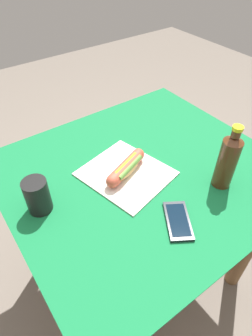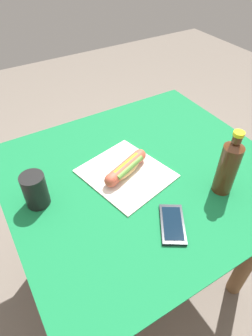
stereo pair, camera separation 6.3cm
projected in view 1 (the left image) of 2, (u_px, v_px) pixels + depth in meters
The scene contains 7 objects.
ground_plane at pixel (137, 270), 1.55m from camera, with size 6.00×6.00×0.00m, color #6B6056.
dining_table at pixel (142, 197), 1.15m from camera, with size 0.97×0.88×0.75m.
paper_wrapper at pixel (126, 173), 1.03m from camera, with size 0.26×0.29×0.01m, color silver.
hot_dog at pixel (126, 168), 1.01m from camera, with size 0.20×0.11×0.05m.
cell_phone at pixel (178, 221), 0.87m from camera, with size 0.14×0.16×0.01m.
soda_bottle at pixel (228, 160), 0.93m from camera, with size 0.06×0.06×0.24m.
drinking_cup at pixel (37, 196), 0.88m from camera, with size 0.08×0.08×0.12m, color black.
Camera 1 is at (0.50, 0.58, 1.47)m, focal length 30.57 mm.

